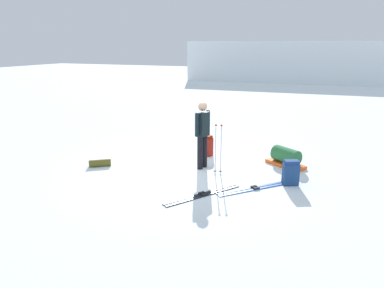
{
  "coord_description": "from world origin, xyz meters",
  "views": [
    {
      "loc": [
        3.11,
        -7.66,
        3.05
      ],
      "look_at": [
        0.0,
        0.0,
        0.7
      ],
      "focal_mm": 32.83,
      "sensor_mm": 36.0,
      "label": 1
    }
  ],
  "objects_px": {
    "backpack_bright": "(206,146)",
    "sleeping_mat_rolled": "(100,163)",
    "backpack_large_dark": "(291,173)",
    "ski_pair_far": "(255,188)",
    "gear_sled": "(286,158)",
    "ski_pair_near": "(203,195)",
    "skier_standing": "(202,132)",
    "ski_poles_planted_near": "(218,147)"
  },
  "relations": [
    {
      "from": "skier_standing",
      "to": "backpack_large_dark",
      "type": "bearing_deg",
      "value": -7.94
    },
    {
      "from": "ski_pair_near",
      "to": "sleeping_mat_rolled",
      "type": "bearing_deg",
      "value": 167.3
    },
    {
      "from": "ski_poles_planted_near",
      "to": "sleeping_mat_rolled",
      "type": "relative_size",
      "value": 2.25
    },
    {
      "from": "ski_poles_planted_near",
      "to": "backpack_bright",
      "type": "bearing_deg",
      "value": 121.34
    },
    {
      "from": "ski_pair_far",
      "to": "backpack_bright",
      "type": "height_order",
      "value": "backpack_bright"
    },
    {
      "from": "backpack_large_dark",
      "to": "sleeping_mat_rolled",
      "type": "relative_size",
      "value": 1.05
    },
    {
      "from": "skier_standing",
      "to": "ski_pair_near",
      "type": "height_order",
      "value": "skier_standing"
    },
    {
      "from": "skier_standing",
      "to": "ski_pair_far",
      "type": "distance_m",
      "value": 2.0
    },
    {
      "from": "gear_sled",
      "to": "sleeping_mat_rolled",
      "type": "relative_size",
      "value": 2.01
    },
    {
      "from": "backpack_large_dark",
      "to": "ski_poles_planted_near",
      "type": "height_order",
      "value": "ski_poles_planted_near"
    },
    {
      "from": "ski_poles_planted_near",
      "to": "ski_pair_far",
      "type": "bearing_deg",
      "value": -29.38
    },
    {
      "from": "ski_poles_planted_near",
      "to": "skier_standing",
      "type": "bearing_deg",
      "value": 153.95
    },
    {
      "from": "backpack_large_dark",
      "to": "gear_sled",
      "type": "distance_m",
      "value": 1.3
    },
    {
      "from": "ski_pair_near",
      "to": "gear_sled",
      "type": "xyz_separation_m",
      "value": [
        1.35,
        2.55,
        0.21
      ]
    },
    {
      "from": "backpack_large_dark",
      "to": "sleeping_mat_rolled",
      "type": "xyz_separation_m",
      "value": [
        -4.73,
        -0.58,
        -0.19
      ]
    },
    {
      "from": "skier_standing",
      "to": "ski_poles_planted_near",
      "type": "relative_size",
      "value": 1.38
    },
    {
      "from": "skier_standing",
      "to": "gear_sled",
      "type": "height_order",
      "value": "skier_standing"
    },
    {
      "from": "ski_pair_near",
      "to": "backpack_large_dark",
      "type": "distance_m",
      "value": 2.08
    },
    {
      "from": "ski_pair_near",
      "to": "ski_pair_far",
      "type": "relative_size",
      "value": 1.13
    },
    {
      "from": "gear_sled",
      "to": "backpack_large_dark",
      "type": "bearing_deg",
      "value": -77.91
    },
    {
      "from": "ski_pair_far",
      "to": "gear_sled",
      "type": "xyz_separation_m",
      "value": [
        0.41,
        1.8,
        0.21
      ]
    },
    {
      "from": "backpack_large_dark",
      "to": "sleeping_mat_rolled",
      "type": "height_order",
      "value": "backpack_large_dark"
    },
    {
      "from": "gear_sled",
      "to": "ski_pair_near",
      "type": "bearing_deg",
      "value": -117.83
    },
    {
      "from": "sleeping_mat_rolled",
      "to": "backpack_large_dark",
      "type": "bearing_deg",
      "value": 6.99
    },
    {
      "from": "ski_pair_near",
      "to": "ski_poles_planted_near",
      "type": "bearing_deg",
      "value": 94.83
    },
    {
      "from": "skier_standing",
      "to": "ski_pair_far",
      "type": "xyz_separation_m",
      "value": [
        1.55,
        -0.84,
        -0.94
      ]
    },
    {
      "from": "ski_pair_far",
      "to": "backpack_large_dark",
      "type": "relative_size",
      "value": 2.51
    },
    {
      "from": "ski_poles_planted_near",
      "to": "gear_sled",
      "type": "height_order",
      "value": "ski_poles_planted_near"
    },
    {
      "from": "ski_pair_near",
      "to": "gear_sled",
      "type": "height_order",
      "value": "gear_sled"
    },
    {
      "from": "backpack_bright",
      "to": "gear_sled",
      "type": "xyz_separation_m",
      "value": [
        2.24,
        -0.08,
        -0.06
      ]
    },
    {
      "from": "skier_standing",
      "to": "sleeping_mat_rolled",
      "type": "distance_m",
      "value": 2.79
    },
    {
      "from": "backpack_bright",
      "to": "sleeping_mat_rolled",
      "type": "distance_m",
      "value": 2.94
    },
    {
      "from": "backpack_large_dark",
      "to": "ski_poles_planted_near",
      "type": "xyz_separation_m",
      "value": [
        -1.73,
        0.07,
        0.41
      ]
    },
    {
      "from": "backpack_large_dark",
      "to": "gear_sled",
      "type": "height_order",
      "value": "backpack_large_dark"
    },
    {
      "from": "ski_poles_planted_near",
      "to": "sleeping_mat_rolled",
      "type": "bearing_deg",
      "value": -167.81
    },
    {
      "from": "ski_pair_near",
      "to": "sleeping_mat_rolled",
      "type": "height_order",
      "value": "sleeping_mat_rolled"
    },
    {
      "from": "ski_pair_near",
      "to": "backpack_bright",
      "type": "relative_size",
      "value": 2.78
    },
    {
      "from": "backpack_large_dark",
      "to": "backpack_bright",
      "type": "height_order",
      "value": "backpack_bright"
    },
    {
      "from": "ski_pair_far",
      "to": "backpack_large_dark",
      "type": "bearing_deg",
      "value": 37.81
    },
    {
      "from": "ski_pair_far",
      "to": "backpack_bright",
      "type": "xyz_separation_m",
      "value": [
        -1.83,
        1.87,
        0.28
      ]
    },
    {
      "from": "ski_poles_planted_near",
      "to": "gear_sled",
      "type": "bearing_deg",
      "value": 39.48
    },
    {
      "from": "skier_standing",
      "to": "ski_pair_near",
      "type": "distance_m",
      "value": 1.95
    }
  ]
}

